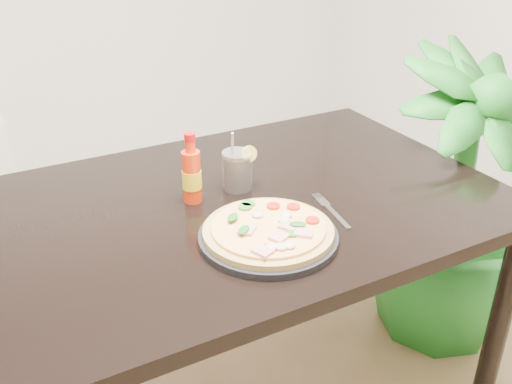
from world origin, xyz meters
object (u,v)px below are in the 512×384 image
pizza (269,230)px  hot_sauce_bottle (192,175)px  dining_table (235,228)px  plate (268,237)px  fork (330,209)px  cola_cup (237,171)px  houseplant (454,202)px

pizza → hot_sauce_bottle: (-0.08, 0.26, 0.05)m
dining_table → plate: 0.23m
pizza → fork: bearing=13.0°
hot_sauce_bottle → cola_cup: bearing=4.8°
hot_sauce_bottle → houseplant: bearing=-2.2°
plate → houseplant: 0.92m
pizza → plate: bearing=109.4°
hot_sauce_bottle → houseplant: houseplant is taller
fork → houseplant: (0.66, 0.18, -0.23)m
cola_cup → plate: bearing=-101.8°
cola_cup → pizza: bearing=-101.6°
fork → houseplant: bearing=23.4°
pizza → hot_sauce_bottle: 0.27m
hot_sauce_bottle → fork: 0.36m
dining_table → plate: (-0.02, -0.21, 0.09)m
houseplant → hot_sauce_bottle: bearing=177.8°
hot_sauce_bottle → houseplant: (0.94, -0.04, -0.30)m
hot_sauce_bottle → fork: hot_sauce_bottle is taller
plate → cola_cup: bearing=78.2°
pizza → fork: (0.20, 0.05, -0.02)m
pizza → houseplant: houseplant is taller
plate → cola_cup: (0.06, 0.27, 0.04)m
plate → cola_cup: size_ratio=1.86×
plate → pizza: size_ratio=1.07×
plate → pizza: bearing=-70.6°
pizza → fork: 0.21m
plate → pizza: (0.00, -0.00, 0.02)m
hot_sauce_bottle → fork: bearing=-36.8°
fork → plate: bearing=-159.1°
houseplant → fork: bearing=-165.0°
fork → hot_sauce_bottle: bearing=151.6°
dining_table → cola_cup: (0.04, 0.06, 0.13)m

